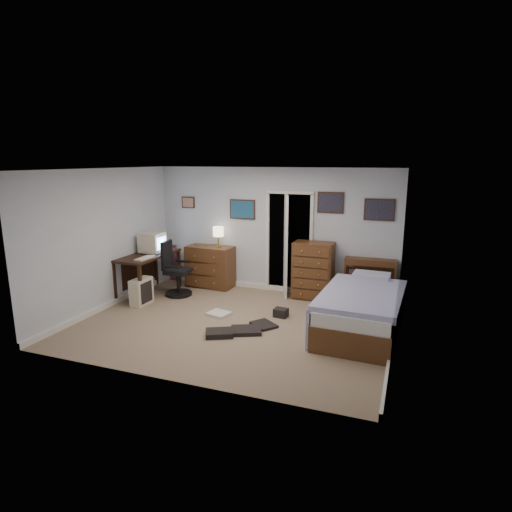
{
  "coord_description": "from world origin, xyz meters",
  "views": [
    {
      "loc": [
        2.63,
        -6.11,
        2.65
      ],
      "look_at": [
        0.27,
        0.3,
        1.1
      ],
      "focal_mm": 30.0,
      "sensor_mm": 36.0,
      "label": 1
    }
  ],
  "objects_px": {
    "tall_dresser": "(313,271)",
    "computer_desk": "(144,263)",
    "low_dresser": "(210,266)",
    "bed": "(361,310)",
    "office_chair": "(175,275)"
  },
  "relations": [
    {
      "from": "computer_desk",
      "to": "bed",
      "type": "height_order",
      "value": "computer_desk"
    },
    {
      "from": "low_dresser",
      "to": "bed",
      "type": "xyz_separation_m",
      "value": [
        3.29,
        -1.35,
        -0.09
      ]
    },
    {
      "from": "tall_dresser",
      "to": "bed",
      "type": "bearing_deg",
      "value": -50.36
    },
    {
      "from": "computer_desk",
      "to": "office_chair",
      "type": "relative_size",
      "value": 1.33
    },
    {
      "from": "computer_desk",
      "to": "low_dresser",
      "type": "bearing_deg",
      "value": 44.52
    },
    {
      "from": "office_chair",
      "to": "tall_dresser",
      "type": "height_order",
      "value": "tall_dresser"
    },
    {
      "from": "office_chair",
      "to": "bed",
      "type": "distance_m",
      "value": 3.73
    },
    {
      "from": "low_dresser",
      "to": "office_chair",
      "type": "bearing_deg",
      "value": -112.84
    },
    {
      "from": "low_dresser",
      "to": "bed",
      "type": "relative_size",
      "value": 0.43
    },
    {
      "from": "low_dresser",
      "to": "tall_dresser",
      "type": "distance_m",
      "value": 2.22
    },
    {
      "from": "office_chair",
      "to": "tall_dresser",
      "type": "bearing_deg",
      "value": 10.33
    },
    {
      "from": "tall_dresser",
      "to": "computer_desk",
      "type": "bearing_deg",
      "value": -163.46
    },
    {
      "from": "office_chair",
      "to": "bed",
      "type": "relative_size",
      "value": 0.48
    },
    {
      "from": "office_chair",
      "to": "low_dresser",
      "type": "bearing_deg",
      "value": 57.44
    },
    {
      "from": "office_chair",
      "to": "bed",
      "type": "height_order",
      "value": "office_chair"
    }
  ]
}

